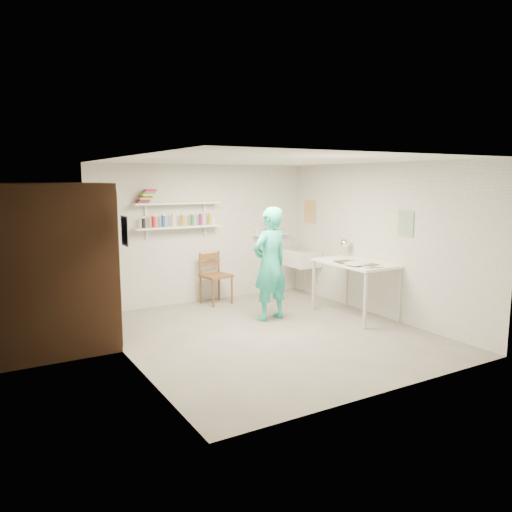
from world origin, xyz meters
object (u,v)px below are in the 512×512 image
wall_clock (265,243)px  work_table (355,289)px  man (270,264)px  wooden_chair (216,276)px  desk_lamp (345,243)px  belfast_sink (302,258)px

wall_clock → work_table: size_ratio=0.24×
man → wooden_chair: 1.39m
wall_clock → work_table: 1.60m
wall_clock → desk_lamp: 1.46m
belfast_sink → desk_lamp: (0.11, -1.07, 0.39)m
wall_clock → desk_lamp: size_ratio=1.92×
work_table → desk_lamp: (0.22, 0.52, 0.65)m
belfast_sink → desk_lamp: size_ratio=3.68×
belfast_sink → wooden_chair: bearing=172.2°
man → work_table: bearing=148.0°
work_table → man: bearing=157.9°
belfast_sink → wall_clock: 1.66m
belfast_sink → desk_lamp: desk_lamp is taller
work_table → desk_lamp: desk_lamp is taller
belfast_sink → wall_clock: bearing=-147.0°
man → desk_lamp: size_ratio=10.66×
work_table → wooden_chair: bearing=130.3°
wall_clock → wooden_chair: 1.32m
man → desk_lamp: bearing=170.5°
belfast_sink → work_table: (-0.11, -1.60, -0.27)m
belfast_sink → wooden_chair: wooden_chair is taller
work_table → belfast_sink: bearing=86.1°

